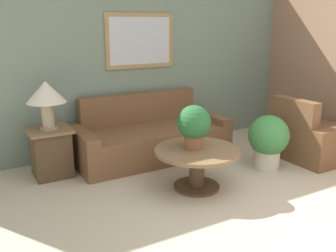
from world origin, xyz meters
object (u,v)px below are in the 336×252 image
Objects in this scene: potted_plant_on_table at (194,125)px; armchair at (310,138)px; side_table at (51,152)px; couch_main at (150,138)px; coffee_table at (197,160)px; table_lamp at (46,95)px; potted_plant_floor at (268,139)px.

armchair is at bearing 1.47° from potted_plant_on_table.
potted_plant_on_table reaches higher than side_table.
couch_main is 1.22m from coffee_table.
couch_main and armchair have the same top height.
armchair is 1.09× the size of coffee_table.
couch_main is 2.20× the size of coffee_table.
table_lamp is (0.00, -0.00, 0.73)m from side_table.
armchair is 2.12× the size of potted_plant_on_table.
potted_plant_on_table is (-2.06, -0.05, 0.49)m from armchair.
potted_plant_floor is (2.53, -1.18, 0.10)m from side_table.
armchair is 0.90m from potted_plant_floor.
side_table is at bearing 139.30° from potted_plant_on_table.
potted_plant_on_table is (1.36, -1.17, -0.28)m from table_lamp.
table_lamp is 1.82m from potted_plant_on_table.
couch_main reaches higher than side_table.
potted_plant_floor is (1.17, -0.01, -0.35)m from potted_plant_on_table.
coffee_table is (-0.01, -1.22, 0.06)m from couch_main.
table_lamp is (-1.39, -0.01, 0.76)m from couch_main.
couch_main is at bearing 0.33° from table_lamp.
coffee_table is 1.36× the size of potted_plant_floor.
side_table is at bearing -179.67° from couch_main.
potted_plant_floor is at bearing -0.40° from potted_plant_on_table.
armchair is 1.48× the size of potted_plant_floor.
potted_plant_floor is at bearing 1.66° from coffee_table.
couch_main reaches higher than potted_plant_floor.
coffee_table is at bearing -41.14° from side_table.
potted_plant_on_table is 1.22m from potted_plant_floor.
potted_plant_floor is at bearing -24.99° from side_table.
armchair reaches higher than potted_plant_floor.
couch_main is 1.65m from potted_plant_floor.
table_lamp reaches higher than potted_plant_floor.
side_table is at bearing 71.83° from armchair.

